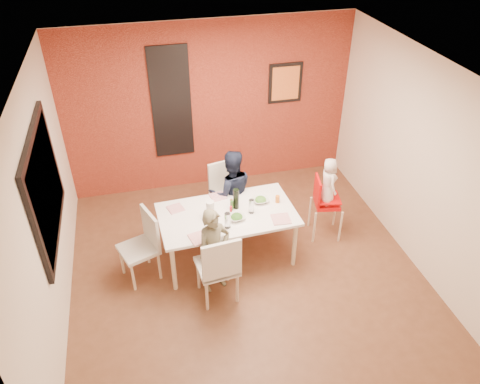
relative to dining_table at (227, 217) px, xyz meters
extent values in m
plane|color=brown|center=(0.17, -0.31, -0.67)|extent=(4.50, 4.50, 0.00)
cube|color=white|center=(0.17, -0.31, 2.03)|extent=(4.50, 4.50, 0.02)
cube|color=#F3E4C9|center=(0.17, 1.94, 0.68)|extent=(4.50, 0.02, 2.70)
cube|color=#F3E4C9|center=(0.17, -2.56, 0.68)|extent=(4.50, 0.02, 2.70)
cube|color=#F3E4C9|center=(-2.08, -0.31, 0.68)|extent=(0.02, 4.50, 2.70)
cube|color=#F3E4C9|center=(2.42, -0.31, 0.68)|extent=(0.02, 4.50, 2.70)
cube|color=maroon|center=(0.17, 1.92, 0.68)|extent=(4.50, 0.02, 2.70)
cube|color=black|center=(-2.05, -0.11, 0.88)|extent=(0.05, 1.70, 1.30)
cube|color=black|center=(-2.04, -0.11, 0.88)|extent=(0.02, 1.55, 1.15)
cube|color=silver|center=(-0.43, 1.90, 0.83)|extent=(0.55, 0.03, 1.70)
cube|color=black|center=(-0.43, 1.90, 0.83)|extent=(0.60, 0.03, 1.76)
cube|color=black|center=(1.37, 1.90, 0.98)|extent=(0.54, 0.03, 0.64)
cube|color=orange|center=(1.37, 1.88, 0.98)|extent=(0.44, 0.01, 0.54)
cube|color=white|center=(0.00, 0.00, 0.05)|extent=(1.80, 1.06, 0.04)
cylinder|color=beige|center=(-0.78, -0.45, -0.32)|extent=(0.06, 0.06, 0.69)
cylinder|color=beige|center=(-0.82, 0.37, -0.32)|extent=(0.06, 0.06, 0.69)
cylinder|color=beige|center=(0.82, -0.37, -0.32)|extent=(0.06, 0.06, 0.69)
cylinder|color=beige|center=(0.78, 0.45, -0.32)|extent=(0.06, 0.06, 0.69)
cube|color=silver|center=(-0.28, -0.67, -0.19)|extent=(0.51, 0.51, 0.05)
cube|color=silver|center=(-0.26, -0.88, 0.08)|extent=(0.47, 0.09, 0.53)
cylinder|color=#C0A88F|center=(-0.11, -0.46, -0.44)|extent=(0.04, 0.04, 0.46)
cylinder|color=#C0A88F|center=(-0.07, -0.84, -0.44)|extent=(0.04, 0.04, 0.46)
cylinder|color=#C0A88F|center=(-0.49, -0.50, -0.44)|extent=(0.04, 0.04, 0.46)
cylinder|color=#C0A88F|center=(-0.45, -0.88, -0.44)|extent=(0.04, 0.04, 0.46)
cube|color=white|center=(0.18, 0.71, -0.21)|extent=(0.54, 0.54, 0.05)
cube|color=white|center=(0.13, 0.91, 0.05)|extent=(0.45, 0.14, 0.51)
cylinder|color=beige|center=(0.04, 0.49, -0.45)|extent=(0.04, 0.04, 0.44)
cylinder|color=beige|center=(-0.04, 0.85, -0.45)|extent=(0.04, 0.04, 0.44)
cylinder|color=beige|center=(0.40, 0.57, -0.45)|extent=(0.04, 0.04, 0.44)
cylinder|color=beige|center=(0.32, 0.93, -0.45)|extent=(0.04, 0.04, 0.44)
cube|color=silver|center=(-1.18, -0.11, -0.22)|extent=(0.57, 0.57, 0.05)
cube|color=silver|center=(-0.99, -0.04, 0.03)|extent=(0.19, 0.43, 0.50)
cylinder|color=beige|center=(-1.41, 0.00, -0.45)|extent=(0.04, 0.04, 0.43)
cylinder|color=beige|center=(-1.07, 0.12, -0.45)|extent=(0.04, 0.04, 0.43)
cylinder|color=beige|center=(-1.29, -0.34, -0.45)|extent=(0.04, 0.04, 0.43)
cylinder|color=beige|center=(-0.95, -0.21, -0.45)|extent=(0.04, 0.04, 0.43)
cube|color=red|center=(1.47, 0.14, -0.13)|extent=(0.39, 0.39, 0.05)
cube|color=red|center=(1.31, 0.17, 0.09)|extent=(0.09, 0.33, 0.39)
cube|color=red|center=(1.47, 0.14, -0.04)|extent=(0.39, 0.39, 0.02)
cylinder|color=beige|center=(1.61, -0.07, -0.41)|extent=(0.03, 0.03, 0.51)
cylinder|color=beige|center=(1.25, 0.00, -0.41)|extent=(0.03, 0.03, 0.51)
cylinder|color=beige|center=(1.68, 0.29, -0.41)|extent=(0.03, 0.03, 0.51)
cylinder|color=beige|center=(1.32, 0.36, -0.41)|extent=(0.03, 0.03, 0.51)
imported|color=brown|center=(-0.28, -0.51, -0.08)|extent=(0.50, 0.41, 1.18)
imported|color=black|center=(0.18, 0.55, -0.01)|extent=(0.64, 0.50, 1.32)
imported|color=silver|center=(1.45, 0.14, 0.24)|extent=(0.23, 0.35, 0.69)
cube|color=white|center=(-0.43, -0.41, 0.07)|extent=(0.28, 0.28, 0.01)
cube|color=white|center=(-0.04, 0.40, 0.07)|extent=(0.23, 0.23, 0.01)
cube|color=white|center=(0.64, -0.29, 0.07)|extent=(0.24, 0.24, 0.01)
cube|color=white|center=(-0.64, 0.26, 0.07)|extent=(0.24, 0.24, 0.01)
imported|color=white|center=(0.09, -0.14, 0.09)|extent=(0.25, 0.25, 0.05)
imported|color=white|center=(0.49, 0.15, 0.09)|extent=(0.22, 0.22, 0.05)
cylinder|color=black|center=(0.14, 0.09, 0.21)|extent=(0.08, 0.08, 0.29)
cylinder|color=white|center=(-0.06, -0.28, 0.17)|extent=(0.07, 0.07, 0.21)
cylinder|color=white|center=(0.31, -0.06, 0.16)|extent=(0.07, 0.07, 0.20)
cylinder|color=white|center=(-0.22, -0.02, 0.19)|extent=(0.11, 0.11, 0.24)
cylinder|color=red|center=(0.04, -0.04, 0.13)|extent=(0.03, 0.03, 0.13)
cylinder|color=#336923|center=(0.08, 0.06, 0.14)|extent=(0.04, 0.04, 0.14)
cylinder|color=brown|center=(0.08, 0.09, 0.14)|extent=(0.04, 0.04, 0.14)
cylinder|color=orange|center=(0.71, 0.08, 0.11)|extent=(0.06, 0.06, 0.10)
camera|label=1|loc=(-0.99, -4.73, 3.73)|focal=35.00mm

